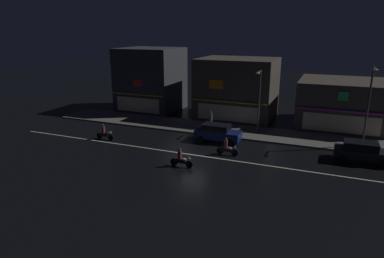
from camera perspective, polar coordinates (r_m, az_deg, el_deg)
The scene contains 15 objects.
ground_plane at distance 29.23m, azimuth 0.03°, elevation -4.33°, with size 140.00×140.00×0.00m, color black.
lane_divider_stripe at distance 29.23m, azimuth 0.03°, elevation -4.31°, with size 36.78×0.16×0.01m, color beige.
sidewalk_far at distance 36.43m, azimuth 4.87°, elevation -0.06°, with size 38.72×4.80×0.14m, color #5B5954.
storefront_left_block at distance 41.30m, azimuth 7.53°, elevation 6.73°, with size 8.86×7.36×7.08m.
storefront_center_block at distance 45.51m, azimuth -6.87°, elevation 8.24°, with size 7.43×7.24×8.03m.
storefront_right_block at distance 40.73m, azimuth 23.71°, elevation 3.93°, with size 9.00×8.52×5.08m.
streetlamp_west at distance 34.70m, azimuth 11.11°, elevation 5.43°, with size 0.44×1.64×6.35m.
streetlamp_mid at distance 33.27m, azimuth 27.46°, elevation 4.21°, with size 0.44×1.64×7.19m.
pedestrian_on_sidewalk at distance 36.09m, azimuth 3.17°, elevation 1.43°, with size 0.36×0.36×1.96m.
parked_car_near_kerb at distance 32.55m, azimuth 4.28°, elevation -0.59°, with size 4.30×1.98×1.67m.
parked_car_trailing at distance 30.66m, azimuth 26.53°, elevation -3.39°, with size 4.30×1.98×1.67m.
motorcycle_lead at distance 26.59m, azimuth -1.86°, elevation -5.02°, with size 1.90×0.60×1.52m.
motorcycle_following at distance 29.15m, azimuth 5.84°, elevation -3.15°, with size 1.90×0.60×1.52m.
motorcycle_opposite_lane at distance 34.13m, azimuth -14.42°, elevation -0.68°, with size 1.90×0.60×1.52m.
traffic_cone at distance 33.48m, azimuth 5.02°, elevation -1.18°, with size 0.36×0.36×0.55m, color orange.
Camera 1 is at (10.39, -25.31, 10.29)m, focal length 31.93 mm.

